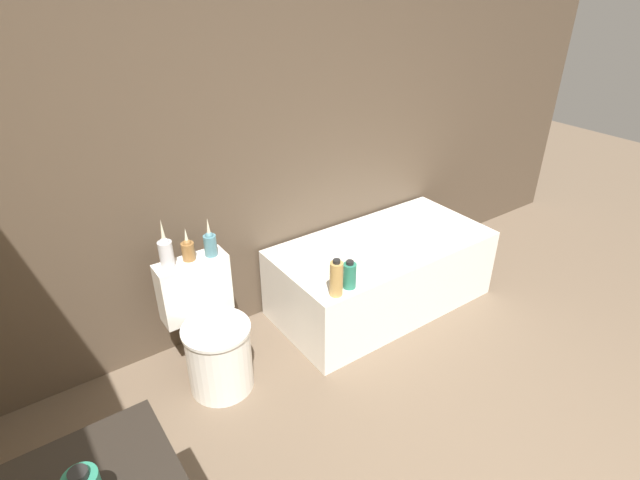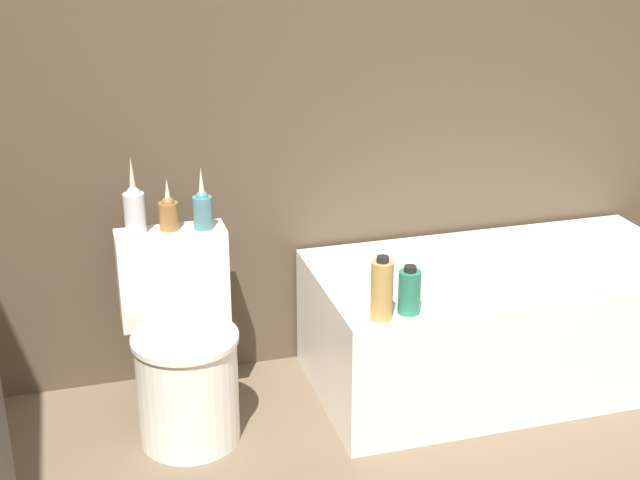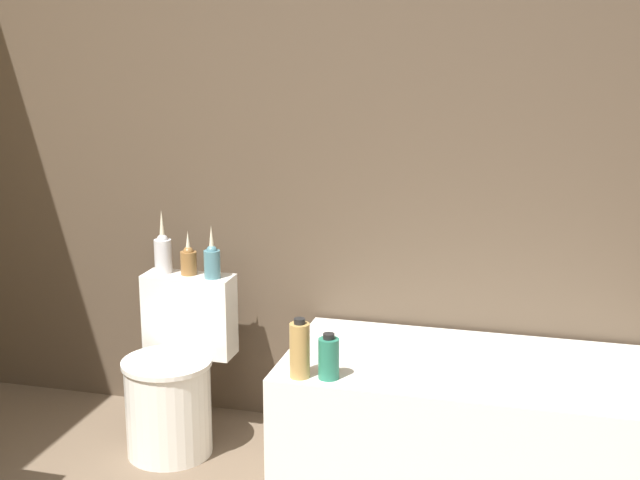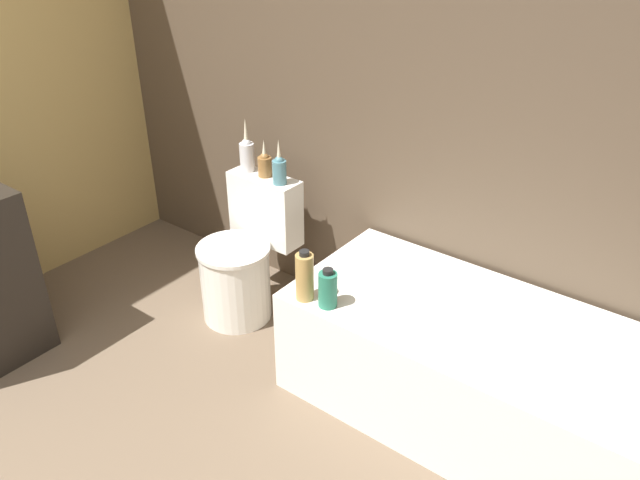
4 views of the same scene
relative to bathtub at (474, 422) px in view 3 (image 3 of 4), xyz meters
The scene contains 8 objects.
wall_back_tiled 1.41m from the bathtub, 153.97° to the left, with size 6.40×0.06×2.60m.
bathtub is the anchor object (origin of this frame).
toilet 1.24m from the bathtub, behind, with size 0.39×0.51×0.70m.
vase_gold 1.47m from the bathtub, behind, with size 0.07×0.07×0.28m.
vase_silver 1.35m from the bathtub, behind, with size 0.07×0.07×0.19m.
vase_bronze 1.25m from the bathtub, behind, with size 0.07×0.07×0.23m.
shampoo_bottle_tall 0.76m from the bathtub, 153.95° to the right, with size 0.07×0.07×0.22m.
shampoo_bottle_short 0.66m from the bathtub, 150.85° to the right, with size 0.08×0.08×0.17m.
Camera 3 is at (1.08, -1.24, 1.75)m, focal length 50.00 mm.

